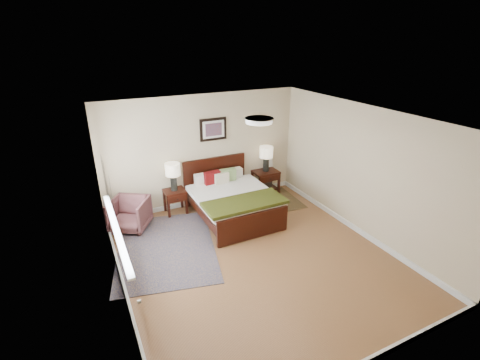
{
  "coord_description": "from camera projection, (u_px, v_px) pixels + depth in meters",
  "views": [
    {
      "loc": [
        -2.52,
        -4.48,
        3.66
      ],
      "look_at": [
        0.21,
        1.07,
        1.05
      ],
      "focal_mm": 26.0,
      "sensor_mm": 36.0,
      "label": 1
    }
  ],
  "objects": [
    {
      "name": "floor",
      "position": [
        256.0,
        257.0,
        6.15
      ],
      "size": [
        5.0,
        5.0,
        0.0
      ],
      "primitive_type": "plane",
      "color": "brown",
      "rests_on": "ground"
    },
    {
      "name": "back_wall",
      "position": [
        203.0,
        151.0,
        7.73
      ],
      "size": [
        4.5,
        0.04,
        2.5
      ],
      "primitive_type": "cube",
      "color": "#C6B890",
      "rests_on": "ground"
    },
    {
      "name": "front_wall",
      "position": [
        374.0,
        286.0,
        3.6
      ],
      "size": [
        4.5,
        0.04,
        2.5
      ],
      "primitive_type": "cube",
      "color": "#C6B890",
      "rests_on": "ground"
    },
    {
      "name": "left_wall",
      "position": [
        113.0,
        225.0,
        4.75
      ],
      "size": [
        0.04,
        5.0,
        2.5
      ],
      "primitive_type": "cube",
      "color": "#C6B890",
      "rests_on": "ground"
    },
    {
      "name": "right_wall",
      "position": [
        361.0,
        171.0,
        6.58
      ],
      "size": [
        0.04,
        5.0,
        2.5
      ],
      "primitive_type": "cube",
      "color": "#C6B890",
      "rests_on": "ground"
    },
    {
      "name": "ceiling",
      "position": [
        259.0,
        118.0,
        5.18
      ],
      "size": [
        4.5,
        5.0,
        0.02
      ],
      "primitive_type": "cube",
      "color": "white",
      "rests_on": "back_wall"
    },
    {
      "name": "window",
      "position": [
        110.0,
        196.0,
        5.3
      ],
      "size": [
        0.11,
        2.72,
        1.32
      ],
      "color": "silver",
      "rests_on": "left_wall"
    },
    {
      "name": "door",
      "position": [
        143.0,
        322.0,
        3.38
      ],
      "size": [
        0.06,
        1.0,
        2.18
      ],
      "color": "silver",
      "rests_on": "ground"
    },
    {
      "name": "ceil_fixture",
      "position": [
        259.0,
        120.0,
        5.19
      ],
      "size": [
        0.44,
        0.44,
        0.08
      ],
      "color": "white",
      "rests_on": "ceiling"
    },
    {
      "name": "bed",
      "position": [
        232.0,
        196.0,
        7.33
      ],
      "size": [
        1.62,
        1.95,
        1.05
      ],
      "color": "black",
      "rests_on": "ground"
    },
    {
      "name": "wall_art",
      "position": [
        213.0,
        129.0,
        7.62
      ],
      "size": [
        0.62,
        0.05,
        0.5
      ],
      "color": "black",
      "rests_on": "back_wall"
    },
    {
      "name": "nightstand_left",
      "position": [
        175.0,
        196.0,
        7.53
      ],
      "size": [
        0.45,
        0.41,
        0.54
      ],
      "color": "black",
      "rests_on": "ground"
    },
    {
      "name": "nightstand_right",
      "position": [
        266.0,
        180.0,
        8.49
      ],
      "size": [
        0.59,
        0.44,
        0.59
      ],
      "color": "black",
      "rests_on": "ground"
    },
    {
      "name": "lamp_left",
      "position": [
        173.0,
        172.0,
        7.34
      ],
      "size": [
        0.32,
        0.32,
        0.61
      ],
      "color": "black",
      "rests_on": "nightstand_left"
    },
    {
      "name": "lamp_right",
      "position": [
        266.0,
        154.0,
        8.24
      ],
      "size": [
        0.32,
        0.32,
        0.61
      ],
      "color": "black",
      "rests_on": "nightstand_right"
    },
    {
      "name": "armchair",
      "position": [
        130.0,
        214.0,
        6.95
      ],
      "size": [
        0.97,
        0.98,
        0.65
      ],
      "primitive_type": "imported",
      "rotation": [
        0.0,
        0.0,
        -0.57
      ],
      "color": "brown",
      "rests_on": "ground"
    },
    {
      "name": "rug_persian",
      "position": [
        166.0,
        248.0,
        6.43
      ],
      "size": [
        2.25,
        2.78,
        0.01
      ],
      "primitive_type": "cube",
      "rotation": [
        0.0,
        0.0,
        -0.23
      ],
      "color": "#0C163F",
      "rests_on": "ground"
    },
    {
      "name": "rug_navy",
      "position": [
        279.0,
        199.0,
        8.28
      ],
      "size": [
        0.89,
        1.27,
        0.01
      ],
      "primitive_type": "cube",
      "rotation": [
        0.0,
        0.0,
        -0.07
      ],
      "color": "black",
      "rests_on": "ground"
    }
  ]
}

